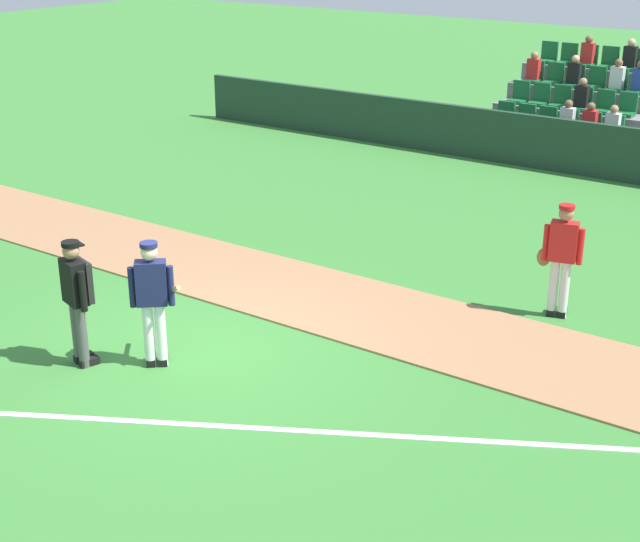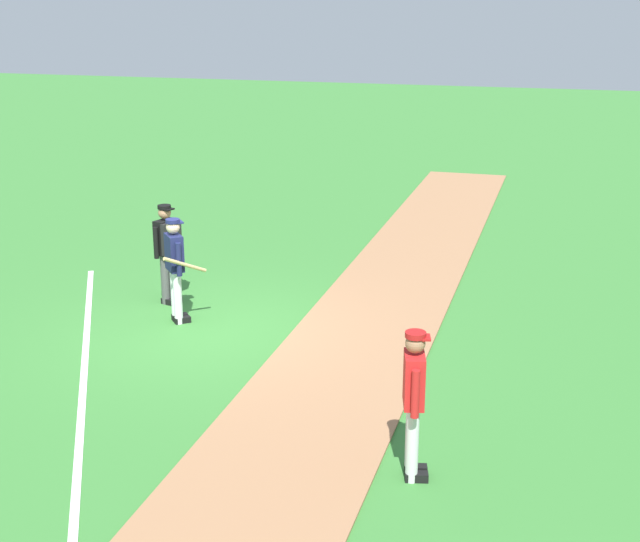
{
  "view_description": "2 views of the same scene",
  "coord_description": "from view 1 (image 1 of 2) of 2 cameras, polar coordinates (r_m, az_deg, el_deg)",
  "views": [
    {
      "loc": [
        7.97,
        -8.38,
        5.73
      ],
      "look_at": [
        1.22,
        1.25,
        1.1
      ],
      "focal_mm": 51.67,
      "sensor_mm": 36.0,
      "label": 1
    },
    {
      "loc": [
        12.39,
        5.51,
        5.25
      ],
      "look_at": [
        0.2,
        1.99,
        1.23
      ],
      "focal_mm": 49.69,
      "sensor_mm": 36.0,
      "label": 2
    }
  ],
  "objects": [
    {
      "name": "infield_dirt_path",
      "position": [
        14.67,
        -1.01,
        -1.42
      ],
      "size": [
        28.0,
        2.25,
        0.03
      ],
      "primitive_type": "cube",
      "color": "#9E704C",
      "rests_on": "ground"
    },
    {
      "name": "dugout_fence",
      "position": [
        22.43,
        13.41,
        7.76
      ],
      "size": [
        20.0,
        0.16,
        1.24
      ],
      "primitive_type": "cube",
      "color": "#1E3828",
      "rests_on": "ground"
    },
    {
      "name": "runner_red_jersey",
      "position": [
        14.02,
        14.7,
        0.89
      ],
      "size": [
        0.67,
        0.37,
        1.76
      ],
      "color": "silver",
      "rests_on": "ground"
    },
    {
      "name": "batter_navy_jersey",
      "position": [
        12.26,
        -10.31,
        -1.73
      ],
      "size": [
        0.71,
        0.69,
        1.76
      ],
      "color": "white",
      "rests_on": "ground"
    },
    {
      "name": "stadium_bleachers",
      "position": [
        24.5,
        15.55,
        9.04
      ],
      "size": [
        3.9,
        3.8,
        2.7
      ],
      "color": "slate",
      "rests_on": "ground"
    },
    {
      "name": "ground_plane",
      "position": [
        12.91,
        -7.65,
        -5.05
      ],
      "size": [
        80.0,
        80.0,
        0.0
      ],
      "primitive_type": "plane",
      "color": "#387A33"
    },
    {
      "name": "foul_line_chalk",
      "position": [
        10.94,
        2.43,
        -10.07
      ],
      "size": [
        10.56,
        5.88,
        0.01
      ],
      "primitive_type": "cube",
      "rotation": [
        0.0,
        0.0,
        0.5
      ],
      "color": "white",
      "rests_on": "ground"
    },
    {
      "name": "umpire_home_plate",
      "position": [
        12.5,
        -14.81,
        -1.49
      ],
      "size": [
        0.57,
        0.39,
        1.76
      ],
      "color": "#4C4C4C",
      "rests_on": "ground"
    }
  ]
}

